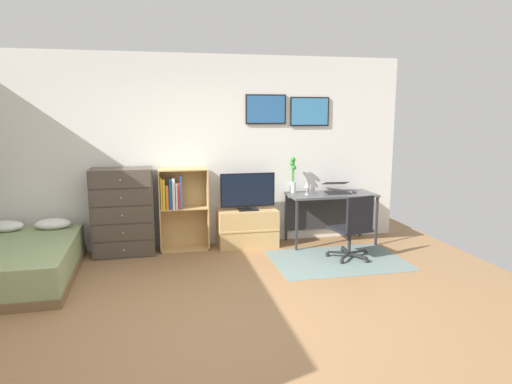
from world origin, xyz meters
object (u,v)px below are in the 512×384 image
(bookshelf, at_px, (179,203))
(computer_mouse, at_px, (354,192))
(bed, at_px, (16,262))
(dresser, at_px, (123,212))
(bamboo_vase, at_px, (293,177))
(laptop, at_px, (337,188))
(wine_glass, at_px, (307,185))
(television, at_px, (248,192))
(desk, at_px, (329,202))
(tv_stand, at_px, (248,228))
(office_chair, at_px, (354,226))

(bookshelf, height_order, computer_mouse, bookshelf)
(bed, distance_m, dresser, 1.42)
(bookshelf, relative_size, bamboo_vase, 2.18)
(bookshelf, distance_m, laptop, 2.30)
(computer_mouse, height_order, wine_glass, wine_glass)
(bed, xyz_separation_m, dresser, (1.15, 0.74, 0.37))
(television, bearing_deg, laptop, 0.55)
(television, distance_m, desk, 1.24)
(bed, relative_size, dresser, 1.65)
(bookshelf, bearing_deg, bed, -156.92)
(computer_mouse, relative_size, wine_glass, 0.58)
(bookshelf, height_order, desk, bookshelf)
(bed, bearing_deg, bamboo_vase, 12.70)
(bookshelf, xyz_separation_m, television, (0.96, -0.08, 0.14))
(dresser, bearing_deg, tv_stand, 0.51)
(dresser, height_order, wine_glass, dresser)
(computer_mouse, bearing_deg, bookshelf, 175.92)
(bed, bearing_deg, television, 13.51)
(laptop, bearing_deg, bamboo_vase, 175.57)
(tv_stand, height_order, wine_glass, wine_glass)
(wine_glass, bearing_deg, television, 173.88)
(bookshelf, bearing_deg, bamboo_vase, 1.73)
(tv_stand, xyz_separation_m, desk, (1.22, -0.01, 0.34))
(bamboo_vase, bearing_deg, laptop, -10.02)
(dresser, bearing_deg, bamboo_vase, 2.82)
(dresser, distance_m, tv_stand, 1.73)
(desk, distance_m, office_chair, 0.91)
(laptop, bearing_deg, television, -173.85)
(television, xyz_separation_m, office_chair, (1.23, -0.88, -0.34))
(office_chair, height_order, bamboo_vase, bamboo_vase)
(bed, relative_size, computer_mouse, 18.61)
(laptop, bearing_deg, bookshelf, -175.97)
(bed, xyz_separation_m, tv_stand, (2.85, 0.75, 0.05))
(bed, bearing_deg, computer_mouse, 7.21)
(dresser, height_order, bookshelf, dresser)
(bamboo_vase, bearing_deg, dresser, -177.18)
(bookshelf, relative_size, television, 1.47)
(tv_stand, xyz_separation_m, computer_mouse, (1.56, -0.13, 0.49))
(television, distance_m, computer_mouse, 1.57)
(bookshelf, distance_m, computer_mouse, 2.53)
(desk, relative_size, office_chair, 1.47)
(bookshelf, distance_m, wine_glass, 1.82)
(television, relative_size, desk, 0.61)
(bookshelf, relative_size, tv_stand, 1.35)
(television, xyz_separation_m, bamboo_vase, (0.70, 0.13, 0.18))
(television, relative_size, office_chair, 0.90)
(desk, xyz_separation_m, bamboo_vase, (-0.53, 0.12, 0.37))
(television, relative_size, computer_mouse, 7.46)
(dresser, bearing_deg, wine_glass, -2.20)
(television, height_order, wine_glass, television)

